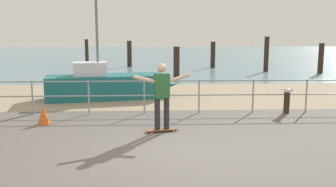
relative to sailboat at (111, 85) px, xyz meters
The scene contains 16 objects.
ground_plane 7.68m from the sailboat, 73.72° to the right, with size 24.00×10.00×0.04m, color #605B56.
beach_strip 2.30m from the sailboat, 16.61° to the left, with size 24.00×6.00×0.04m, color tan.
sea_surface 28.73m from the sailboat, 85.71° to the left, with size 72.00×50.00×0.04m, color slate.
railing_fence 3.06m from the sailboat, 64.47° to the right, with size 13.52×0.05×1.05m.
sailboat is the anchor object (origin of this frame).
skateboard 5.23m from the sailboat, 69.80° to the right, with size 0.82×0.39×0.08m.
skateboarder 5.23m from the sailboat, 69.80° to the right, with size 1.42×0.44×1.65m.
bollard_short 6.40m from the sailboat, 27.08° to the right, with size 0.18×0.18×0.66m, color #332319.
seagull 6.42m from the sailboat, 27.17° to the right, with size 0.25×0.47×0.18m.
groyne_post_0 12.98m from the sailboat, 103.71° to the left, with size 0.25×0.25×2.03m, color #332319.
groyne_post_1 13.13m from the sailboat, 90.32° to the left, with size 0.34×0.34×1.91m, color #332319.
groyne_post_2 6.99m from the sailboat, 65.22° to the left, with size 0.34×0.34×1.73m, color #332319.
groyne_post_3 13.53m from the sailboat, 64.03° to the left, with size 0.33×0.33×1.87m, color #332319.
groyne_post_4 12.99m from the sailboat, 46.56° to the left, with size 0.30×0.30×2.25m, color #332319.
groyne_post_5 14.46m from the sailboat, 34.41° to the left, with size 0.32×0.32×1.86m, color #332319.
traffic_cone 4.22m from the sailboat, 109.17° to the right, with size 0.36×0.36×0.50m, color #E55919.
Camera 1 is at (-0.60, -7.38, 2.46)m, focal length 38.93 mm.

